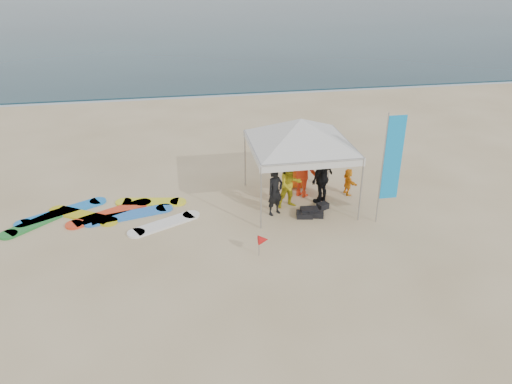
{
  "coord_description": "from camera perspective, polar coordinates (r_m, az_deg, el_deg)",
  "views": [
    {
      "loc": [
        -1.72,
        -10.5,
        7.75
      ],
      "look_at": [
        0.58,
        2.6,
        1.2
      ],
      "focal_mm": 35.0,
      "sensor_mm": 36.0,
      "label": 1
    }
  ],
  "objects": [
    {
      "name": "ocean",
      "position": [
        70.95,
        -9.05,
        19.66
      ],
      "size": [
        160.0,
        84.0,
        0.08
      ],
      "primitive_type": "cube",
      "color": "#0C2633",
      "rests_on": "ground"
    },
    {
      "name": "gear_pile",
      "position": [
        16.14,
        6.37,
        -2.27
      ],
      "size": [
        1.23,
        0.89,
        0.22
      ],
      "color": "black",
      "rests_on": "ground"
    },
    {
      "name": "feather_flag",
      "position": [
        15.35,
        15.24,
        3.6
      ],
      "size": [
        0.6,
        0.04,
        3.55
      ],
      "color": "#A5A5A8",
      "rests_on": "ground"
    },
    {
      "name": "person_black_a",
      "position": [
        15.8,
        2.2,
        0.02
      ],
      "size": [
        0.68,
        0.6,
        1.57
      ],
      "primitive_type": "imported",
      "rotation": [
        0.0,
        0.0,
        0.48
      ],
      "color": "black",
      "rests_on": "ground"
    },
    {
      "name": "canopy_tent",
      "position": [
        15.86,
        5.19,
        8.31
      ],
      "size": [
        4.42,
        4.42,
        3.33
      ],
      "color": "#A5A5A8",
      "rests_on": "ground"
    },
    {
      "name": "person_black_b",
      "position": [
        16.62,
        7.59,
        1.62
      ],
      "size": [
        1.09,
        0.99,
        1.79
      ],
      "primitive_type": "imported",
      "rotation": [
        0.0,
        0.0,
        3.81
      ],
      "color": "black",
      "rests_on": "ground"
    },
    {
      "name": "marker_pennant",
      "position": [
        13.8,
        0.83,
        -5.5
      ],
      "size": [
        0.28,
        0.28,
        0.64
      ],
      "color": "#A5A5A8",
      "rests_on": "ground"
    },
    {
      "name": "surfboard_spread",
      "position": [
        16.72,
        -16.88,
        -2.51
      ],
      "size": [
        5.76,
        2.84,
        0.07
      ],
      "color": "#1A80E5",
      "rests_on": "ground"
    },
    {
      "name": "person_seated",
      "position": [
        17.49,
        10.49,
        1.17
      ],
      "size": [
        0.37,
        0.91,
        0.95
      ],
      "primitive_type": "imported",
      "rotation": [
        0.0,
        0.0,
        1.67
      ],
      "color": "orange",
      "rests_on": "ground"
    },
    {
      "name": "person_orange_a",
      "position": [
        16.98,
        5.43,
        2.59
      ],
      "size": [
        1.43,
        1.39,
        1.96
      ],
      "primitive_type": "imported",
      "rotation": [
        0.0,
        0.0,
        2.4
      ],
      "color": "red",
      "rests_on": "ground"
    },
    {
      "name": "ground",
      "position": [
        13.16,
        -0.55,
        -9.85
      ],
      "size": [
        120.0,
        120.0,
        0.0
      ],
      "primitive_type": "plane",
      "color": "beige",
      "rests_on": "ground"
    },
    {
      "name": "person_orange_b",
      "position": [
        17.61,
        4.62,
        3.31
      ],
      "size": [
        0.98,
        0.71,
        1.84
      ],
      "primitive_type": "imported",
      "rotation": [
        0.0,
        0.0,
        3.0
      ],
      "color": "orange",
      "rests_on": "ground"
    },
    {
      "name": "person_yellow",
      "position": [
        16.25,
        3.91,
        0.88
      ],
      "size": [
        0.88,
        0.74,
        1.63
      ],
      "primitive_type": "imported",
      "rotation": [
        0.0,
        0.0,
        0.17
      ],
      "color": "gold",
      "rests_on": "ground"
    },
    {
      "name": "shoreline_foam",
      "position": [
        29.78,
        -6.43,
        10.96
      ],
      "size": [
        160.0,
        1.2,
        0.01
      ],
      "primitive_type": "cube",
      "color": "silver",
      "rests_on": "ground"
    }
  ]
}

